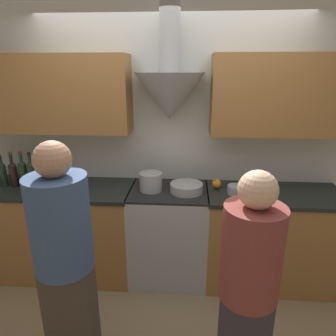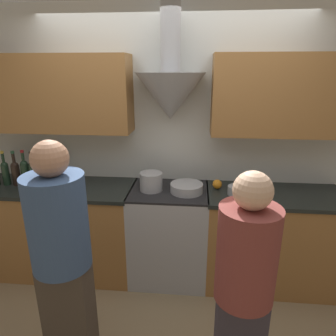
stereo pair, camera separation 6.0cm
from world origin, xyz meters
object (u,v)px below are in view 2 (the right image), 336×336
object	(u,v)px
stock_pot	(151,182)
mixing_bowl	(187,188)
wine_bottle_4	(25,171)
orange_fruit	(217,184)
wine_bottle_2	(5,172)
saucepan	(236,190)
wine_bottle_3	(16,172)
wine_bottle_6	(44,174)
wine_bottle_5	(33,172)
person_foreground_right	(243,290)
stove_range	(169,233)
person_foreground_left	(62,254)

from	to	relation	value
stock_pot	mixing_bowl	xyz separation A→B (m)	(0.33, -0.02, -0.04)
wine_bottle_4	orange_fruit	xyz separation A→B (m)	(1.85, 0.09, -0.10)
wine_bottle_2	orange_fruit	distance (m)	2.05
wine_bottle_2	saucepan	world-z (taller)	wine_bottle_2
wine_bottle_2	stock_pot	size ratio (longest dim) A/B	1.61
wine_bottle_3	wine_bottle_6	xyz separation A→B (m)	(0.30, -0.03, -0.00)
stock_pot	wine_bottle_6	bearing A→B (deg)	-179.19
wine_bottle_5	mixing_bowl	size ratio (longest dim) A/B	1.15
stock_pot	mixing_bowl	distance (m)	0.33
wine_bottle_3	person_foreground_right	world-z (taller)	person_foreground_right
stock_pot	orange_fruit	distance (m)	0.63
person_foreground_right	saucepan	bearing A→B (deg)	85.57
stove_range	wine_bottle_5	world-z (taller)	wine_bottle_5
stock_pot	person_foreground_right	size ratio (longest dim) A/B	0.14
person_foreground_right	wine_bottle_4	bearing A→B (deg)	148.23
stove_range	wine_bottle_2	bearing A→B (deg)	-179.56
person_foreground_left	wine_bottle_5	bearing A→B (deg)	125.21
mixing_bowl	orange_fruit	size ratio (longest dim) A/B	3.36
stock_pot	orange_fruit	bearing A→B (deg)	8.77
orange_fruit	person_foreground_right	xyz separation A→B (m)	(0.07, -1.28, -0.13)
wine_bottle_6	mixing_bowl	bearing A→B (deg)	-0.09
wine_bottle_3	wine_bottle_5	bearing A→B (deg)	-3.27
wine_bottle_3	wine_bottle_2	bearing A→B (deg)	-177.72
stove_range	wine_bottle_2	distance (m)	1.71
wine_bottle_6	stock_pot	world-z (taller)	wine_bottle_6
wine_bottle_4	orange_fruit	distance (m)	1.85
stove_range	wine_bottle_3	world-z (taller)	wine_bottle_3
orange_fruit	person_foreground_left	xyz separation A→B (m)	(-1.04, -1.11, -0.08)
wine_bottle_5	saucepan	distance (m)	1.92
wine_bottle_2	wine_bottle_4	bearing A→B (deg)	-0.21
wine_bottle_3	wine_bottle_5	distance (m)	0.19
person_foreground_right	stove_range	bearing A→B (deg)	113.57
wine_bottle_4	wine_bottle_5	bearing A→B (deg)	-3.84
wine_bottle_6	person_foreground_left	bearing A→B (deg)	-58.76
wine_bottle_4	mixing_bowl	size ratio (longest dim) A/B	1.18
stove_range	wine_bottle_6	world-z (taller)	wine_bottle_6
person_foreground_left	person_foreground_right	xyz separation A→B (m)	(1.12, -0.17, -0.04)
stove_range	mixing_bowl	world-z (taller)	mixing_bowl
orange_fruit	person_foreground_left	world-z (taller)	person_foreground_left
wine_bottle_2	wine_bottle_4	world-z (taller)	wine_bottle_4
wine_bottle_2	saucepan	distance (m)	2.21
wine_bottle_5	person_foreground_right	xyz separation A→B (m)	(1.83, -1.18, -0.22)
stock_pot	wine_bottle_5	bearing A→B (deg)	-179.99
wine_bottle_3	saucepan	world-z (taller)	wine_bottle_3
wine_bottle_2	mixing_bowl	bearing A→B (deg)	-0.76
stove_range	wine_bottle_6	size ratio (longest dim) A/B	2.91
wine_bottle_4	saucepan	bearing A→B (deg)	-1.03
wine_bottle_2	person_foreground_right	xyz separation A→B (m)	(2.12, -1.19, -0.22)
stock_pot	wine_bottle_4	bearing A→B (deg)	179.73
orange_fruit	person_foreground_right	distance (m)	1.29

